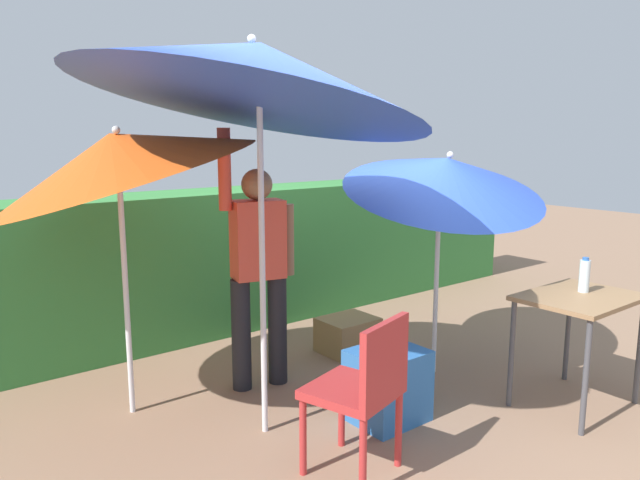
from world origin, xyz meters
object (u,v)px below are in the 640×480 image
crate_cardboard (348,335)px  umbrella_rainbow (118,157)px  umbrella_yellow (256,75)px  chair_plastic (363,386)px  folding_table (579,309)px  person_vendor (258,262)px  umbrella_orange (445,175)px  bottle_water (584,276)px  cooler_box (387,385)px

crate_cardboard → umbrella_rainbow: bearing=-179.9°
umbrella_yellow → chair_plastic: bearing=-78.9°
crate_cardboard → folding_table: size_ratio=0.57×
umbrella_yellow → person_vendor: 1.41m
umbrella_orange → chair_plastic: umbrella_orange is taller
umbrella_orange → person_vendor: (-1.24, 0.64, -0.60)m
bottle_water → umbrella_rainbow: bearing=146.1°
chair_plastic → umbrella_yellow: bearing=101.1°
umbrella_yellow → chair_plastic: 1.84m
umbrella_orange → crate_cardboard: (-0.27, 0.77, -1.39)m
chair_plastic → umbrella_rainbow: bearing=116.1°
umbrella_rainbow → crate_cardboard: (1.90, 0.00, -1.55)m
cooler_box → umbrella_orange: bearing=20.4°
umbrella_rainbow → bottle_water: umbrella_rainbow is taller
folding_table → bottle_water: (0.10, 0.03, 0.21)m
crate_cardboard → chair_plastic: bearing=-128.6°
person_vendor → chair_plastic: size_ratio=2.11×
folding_table → bottle_water: bearing=18.3°
person_vendor → umbrella_rainbow: bearing=172.2°
chair_plastic → bottle_water: bearing=-7.3°
crate_cardboard → folding_table: (0.54, -1.74, 0.53)m
umbrella_rainbow → person_vendor: size_ratio=1.15×
umbrella_orange → umbrella_yellow: umbrella_yellow is taller
crate_cardboard → bottle_water: size_ratio=1.91×
person_vendor → cooler_box: bearing=-70.2°
umbrella_rainbow → umbrella_orange: (2.16, -0.77, -0.16)m
crate_cardboard → bottle_water: (0.64, -1.71, 0.74)m
person_vendor → folding_table: person_vendor is taller
chair_plastic → folding_table: bearing=-8.7°
umbrella_rainbow → umbrella_yellow: (0.57, -0.70, 0.47)m
umbrella_yellow → folding_table: umbrella_yellow is taller
umbrella_rainbow → person_vendor: bearing=-7.8°
person_vendor → umbrella_orange: bearing=-27.5°
umbrella_yellow → umbrella_orange: bearing=-2.6°
umbrella_orange → folding_table: size_ratio=2.44×
person_vendor → bottle_water: (1.61, -1.58, -0.04)m
cooler_box → crate_cardboard: (0.62, 1.10, -0.09)m
chair_plastic → cooler_box: (0.56, 0.37, -0.28)m
umbrella_orange → chair_plastic: bearing=-154.1°
umbrella_orange → bottle_water: (0.37, -0.93, -0.65)m
umbrella_yellow → chair_plastic: umbrella_yellow is taller
chair_plastic → folding_table: 1.75m
umbrella_yellow → folding_table: bearing=-29.0°
umbrella_orange → umbrella_yellow: (-1.60, 0.07, 0.63)m
umbrella_rainbow → folding_table: bearing=-35.5°
cooler_box → crate_cardboard: bearing=60.6°
umbrella_rainbow → crate_cardboard: umbrella_rainbow is taller
umbrella_rainbow → umbrella_orange: umbrella_rainbow is taller
umbrella_rainbow → cooler_box: bearing=-40.8°
cooler_box → bottle_water: 1.54m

